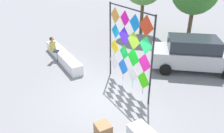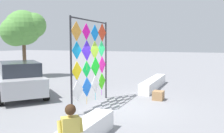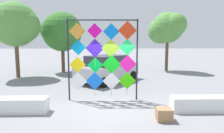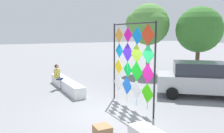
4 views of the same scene
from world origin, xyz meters
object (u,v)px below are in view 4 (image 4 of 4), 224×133
Objects in this scene: seated_vendor at (58,75)px; tree_palm_like at (199,28)px; kite_display_rack at (132,60)px; tree_far_right at (148,25)px; cardboard_box_large at (103,133)px; parked_car at (201,79)px.

tree_palm_like is (0.91, 10.08, 2.68)m from seated_vendor.
kite_display_rack is at bearing -65.69° from tree_palm_like.
cardboard_box_large is at bearing -43.82° from tree_far_right.
kite_display_rack is 0.78× the size of parked_car.
kite_display_rack is at bearing -92.66° from parked_car.
tree_far_right reaches higher than seated_vendor.
seated_vendor reaches higher than cardboard_box_large.
cardboard_box_large is (6.67, -0.49, -0.61)m from seated_vendor.
parked_car is 6.26m from tree_palm_like.
seated_vendor is 10.47m from tree_palm_like.
tree_far_right is at bearing 166.80° from parked_car.
tree_far_right is (-6.39, 1.50, 2.90)m from parked_car.
tree_far_right reaches higher than cardboard_box_large.
kite_display_rack is 2.55× the size of seated_vendor.
seated_vendor is 0.26× the size of tree_far_right.
parked_car is 0.86× the size of tree_far_right.
tree_far_right is (-6.21, 5.55, 1.74)m from kite_display_rack.
parked_car is 6.74m from cardboard_box_large.
cardboard_box_large is 0.10× the size of tree_palm_like.
parked_car is 9.17× the size of cardboard_box_large.
kite_display_rack is 0.71× the size of tree_palm_like.
tree_far_right is at bearing 138.21° from kite_display_rack.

